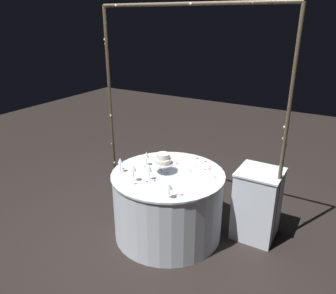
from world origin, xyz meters
name	(u,v)px	position (x,y,z in m)	size (l,w,h in m)	color
ground_plane	(168,232)	(0.00, 0.00, 0.00)	(12.00, 12.00, 0.00)	black
decorative_arch	(186,89)	(0.00, 0.38, 1.54)	(2.14, 0.06, 2.38)	#473D2D
main_table	(168,204)	(0.00, 0.00, 0.36)	(1.19, 1.19, 0.73)	silver
side_table	(257,204)	(0.84, 0.45, 0.39)	(0.45, 0.45, 0.77)	silver
tiered_cake	(163,160)	(-0.06, -0.01, 0.87)	(0.22, 0.22, 0.21)	silver
wine_glass_0	(149,169)	(-0.09, -0.22, 0.85)	(0.06, 0.06, 0.17)	silver
wine_glass_1	(120,162)	(-0.44, -0.22, 0.85)	(0.06, 0.06, 0.16)	silver
wine_glass_2	(169,187)	(0.27, -0.43, 0.84)	(0.06, 0.06, 0.15)	silver
wine_glass_3	(133,169)	(-0.20, -0.32, 0.86)	(0.06, 0.06, 0.17)	silver
wine_glass_4	(146,155)	(-0.31, 0.06, 0.84)	(0.06, 0.06, 0.16)	silver
cake_knife	(177,162)	(-0.05, 0.29, 0.73)	(0.29, 0.10, 0.01)	silver
rose_petal_0	(145,167)	(-0.30, 0.01, 0.73)	(0.03, 0.02, 0.00)	#E02D47
rose_petal_1	(205,162)	(0.21, 0.47, 0.73)	(0.04, 0.03, 0.00)	#E02D47
rose_petal_2	(197,159)	(0.10, 0.50, 0.73)	(0.04, 0.03, 0.00)	#E02D47
rose_petal_3	(205,170)	(0.30, 0.28, 0.73)	(0.03, 0.02, 0.00)	#E02D47
rose_petal_4	(123,169)	(-0.47, -0.15, 0.73)	(0.04, 0.03, 0.00)	#E02D47
rose_petal_5	(211,167)	(0.32, 0.37, 0.73)	(0.03, 0.02, 0.00)	#E02D47
rose_petal_6	(215,177)	(0.46, 0.16, 0.73)	(0.03, 0.02, 0.00)	#E02D47
rose_petal_7	(155,181)	(-0.03, -0.21, 0.73)	(0.03, 0.02, 0.00)	#E02D47
rose_petal_8	(136,184)	(-0.15, -0.36, 0.73)	(0.03, 0.02, 0.00)	#E02D47
rose_petal_9	(147,182)	(-0.08, -0.27, 0.73)	(0.04, 0.02, 0.00)	#E02D47
rose_petal_10	(162,160)	(-0.23, 0.25, 0.73)	(0.03, 0.02, 0.00)	#E02D47
rose_petal_11	(209,169)	(0.33, 0.31, 0.73)	(0.03, 0.02, 0.00)	#E02D47
rose_petal_12	(177,164)	(-0.03, 0.26, 0.73)	(0.04, 0.02, 0.00)	#E02D47
rose_petal_13	(176,195)	(0.29, -0.35, 0.73)	(0.03, 0.02, 0.00)	#E02D47
rose_petal_14	(190,171)	(0.18, 0.17, 0.73)	(0.03, 0.02, 0.00)	#E02D47
rose_petal_15	(170,156)	(-0.21, 0.41, 0.73)	(0.02, 0.02, 0.00)	#E02D47
rose_petal_16	(197,166)	(0.18, 0.31, 0.73)	(0.03, 0.02, 0.00)	#E02D47
rose_petal_17	(182,195)	(0.34, -0.32, 0.73)	(0.03, 0.02, 0.00)	#E02D47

